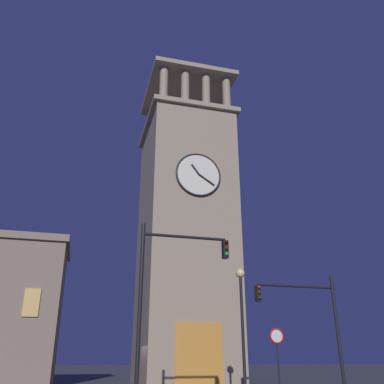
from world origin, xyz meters
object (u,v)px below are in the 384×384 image
at_px(traffic_signal_near, 310,314).
at_px(clocktower, 185,235).
at_px(no_horn_sign, 277,342).
at_px(traffic_signal_mid, 168,283).
at_px(street_lamp, 242,307).

bearing_deg(traffic_signal_near, clocktower, -76.48).
height_order(traffic_signal_near, no_horn_sign, traffic_signal_near).
bearing_deg(traffic_signal_mid, traffic_signal_near, -161.41).
bearing_deg(clocktower, no_horn_sign, 100.25).
relative_size(traffic_signal_mid, no_horn_sign, 2.15).
distance_m(traffic_signal_near, no_horn_sign, 2.34).
bearing_deg(no_horn_sign, traffic_signal_mid, 32.73).
xyz_separation_m(clocktower, traffic_signal_mid, (4.58, 15.50, -6.60)).
bearing_deg(traffic_signal_near, traffic_signal_mid, 18.59).
distance_m(clocktower, traffic_signal_near, 15.19).
distance_m(clocktower, traffic_signal_mid, 17.46).
height_order(clocktower, traffic_signal_mid, clocktower).
relative_size(traffic_signal_near, traffic_signal_mid, 0.83).
xyz_separation_m(traffic_signal_near, street_lamp, (3.57, -0.00, 0.22)).
distance_m(traffic_signal_mid, street_lamp, 4.89).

